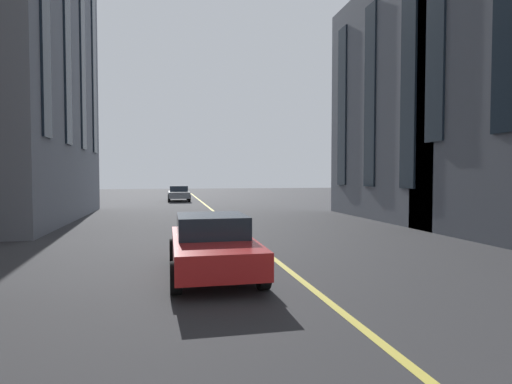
{
  "coord_description": "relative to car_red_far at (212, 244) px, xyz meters",
  "views": [
    {
      "loc": [
        6.1,
        2.83,
        2.29
      ],
      "look_at": [
        16.06,
        0.71,
        1.89
      ],
      "focal_mm": 28.88,
      "sensor_mm": 36.0,
      "label": 1
    }
  ],
  "objects": [
    {
      "name": "building_right_far",
      "position": [
        10.31,
        -15.65,
        5.49
      ],
      "size": [
        10.51,
        12.74,
        12.39
      ],
      "color": "slate",
      "rests_on": "ground_plane"
    },
    {
      "name": "car_grey_oncoming",
      "position": [
        28.33,
        0.09,
        0.0
      ],
      "size": [
        4.4,
        1.95,
        1.37
      ],
      "color": "slate",
      "rests_on": "ground_plane"
    },
    {
      "name": "lane_centre_line",
      "position": [
        4.38,
        -1.84,
        -0.7
      ],
      "size": [
        80.0,
        0.16,
        0.01
      ],
      "color": "#D8C64C",
      "rests_on": "ground_plane"
    },
    {
      "name": "car_red_far",
      "position": [
        0.0,
        0.0,
        0.0
      ],
      "size": [
        4.4,
        1.95,
        1.37
      ],
      "color": "#B21E1E",
      "rests_on": "ground_plane"
    }
  ]
}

